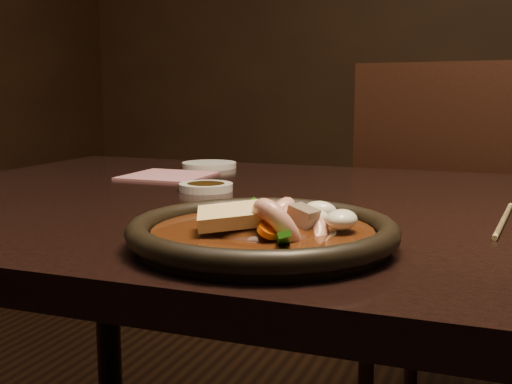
% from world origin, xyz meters
% --- Properties ---
extents(wall_back, '(5.00, 0.02, 2.80)m').
position_xyz_m(wall_back, '(0.00, 3.00, 1.40)').
color(wall_back, black).
rests_on(wall_back, floor).
extents(table, '(1.60, 0.90, 0.75)m').
position_xyz_m(table, '(0.00, 0.00, 0.67)').
color(table, black).
rests_on(table, floor).
extents(chair, '(0.54, 0.54, 0.98)m').
position_xyz_m(chair, '(0.08, 0.68, 0.53)').
color(chair, black).
rests_on(chair, floor).
extents(plate, '(0.29, 0.29, 0.03)m').
position_xyz_m(plate, '(-0.07, -0.28, 0.76)').
color(plate, black).
rests_on(plate, table).
extents(stirfry, '(0.17, 0.17, 0.06)m').
position_xyz_m(stirfry, '(-0.07, -0.28, 0.77)').
color(stirfry, '#38190A').
rests_on(stirfry, plate).
extents(soy_dish, '(0.09, 0.09, 0.01)m').
position_xyz_m(soy_dish, '(-0.29, 0.04, 0.76)').
color(soy_dish, silver).
rests_on(soy_dish, table).
extents(saucer_left, '(0.12, 0.12, 0.01)m').
position_xyz_m(saucer_left, '(-0.42, 0.33, 0.76)').
color(saucer_left, silver).
rests_on(saucer_left, table).
extents(chopsticks, '(0.03, 0.23, 0.01)m').
position_xyz_m(chopsticks, '(0.17, -0.05, 0.75)').
color(chopsticks, tan).
rests_on(chopsticks, table).
extents(napkin, '(0.15, 0.15, 0.00)m').
position_xyz_m(napkin, '(-0.43, 0.17, 0.75)').
color(napkin, '#9C606B').
rests_on(napkin, table).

